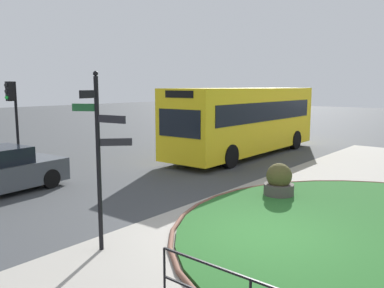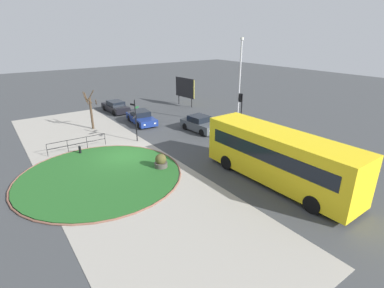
% 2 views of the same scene
% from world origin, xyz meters
% --- Properties ---
extents(ground, '(120.00, 120.00, 0.00)m').
position_xyz_m(ground, '(0.00, 0.00, 0.00)').
color(ground, '#3D3F42').
extents(sidewalk_paving, '(32.00, 8.92, 0.02)m').
position_xyz_m(sidewalk_paving, '(0.00, -1.54, 0.01)').
color(sidewalk_paving, '#9E998E').
rests_on(sidewalk_paving, ground).
extents(grass_island, '(10.43, 10.43, 0.10)m').
position_xyz_m(grass_island, '(2.00, -2.62, 0.05)').
color(grass_island, '#235B23').
rests_on(grass_island, ground).
extents(grass_kerb_ring, '(10.74, 10.74, 0.11)m').
position_xyz_m(grass_kerb_ring, '(2.00, -2.62, 0.06)').
color(grass_kerb_ring, brown).
rests_on(grass_kerb_ring, ground).
extents(signpost_directional, '(1.01, 1.18, 3.67)m').
position_xyz_m(signpost_directional, '(-2.60, 2.25, 2.11)').
color(signpost_directional, black).
rests_on(signpost_directional, ground).
extents(bollard_foreground, '(0.18, 0.18, 0.70)m').
position_xyz_m(bollard_foreground, '(-2.55, -2.59, 0.36)').
color(bollard_foreground, black).
rests_on(bollard_foreground, ground).
extents(railing_grass_edge, '(0.13, 4.53, 1.01)m').
position_xyz_m(railing_grass_edge, '(-3.46, -2.50, 0.66)').
color(railing_grass_edge, black).
rests_on(railing_grass_edge, ground).
extents(bus_yellow, '(10.25, 2.80, 3.29)m').
position_xyz_m(bus_yellow, '(9.33, 6.17, 1.77)').
color(bus_yellow, yellow).
rests_on(bus_yellow, ground).
extents(car_near_lane, '(4.66, 2.20, 1.33)m').
position_xyz_m(car_near_lane, '(-7.21, 5.00, 0.61)').
color(car_near_lane, navy).
rests_on(car_near_lane, ground).
extents(car_far_lane, '(4.04, 2.13, 1.46)m').
position_xyz_m(car_far_lane, '(-1.74, 8.47, 0.68)').
color(car_far_lane, '#474C51').
rests_on(car_far_lane, ground).
extents(car_trailing, '(4.51, 1.90, 1.34)m').
position_xyz_m(car_trailing, '(-13.16, 4.59, 0.63)').
color(car_trailing, black).
rests_on(car_trailing, ground).
extents(traffic_light_near, '(0.49, 0.28, 3.57)m').
position_xyz_m(traffic_light_near, '(0.38, 11.65, 2.62)').
color(traffic_light_near, black).
rests_on(traffic_light_near, ground).
extents(lamppost_tall, '(0.32, 0.32, 8.44)m').
position_xyz_m(lamppost_tall, '(-0.96, 12.68, 4.52)').
color(lamppost_tall, '#B7B7BC').
rests_on(lamppost_tall, ground).
extents(billboard_left, '(3.50, 0.48, 3.52)m').
position_xyz_m(billboard_left, '(-11.09, 13.15, 2.24)').
color(billboard_left, black).
rests_on(billboard_left, ground).
extents(planter_near_signpost, '(0.91, 0.91, 1.07)m').
position_xyz_m(planter_near_signpost, '(3.31, 1.27, 0.48)').
color(planter_near_signpost, '#47423D').
rests_on(planter_near_signpost, ground).
extents(street_tree_bare, '(1.23, 1.30, 3.78)m').
position_xyz_m(street_tree_bare, '(-8.28, 0.29, 1.95)').
color(street_tree_bare, '#423323').
rests_on(street_tree_bare, ground).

